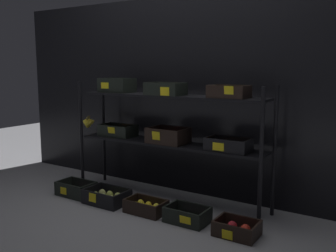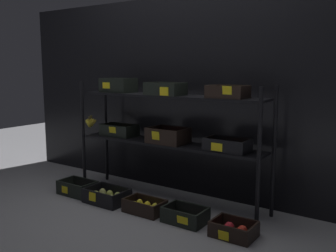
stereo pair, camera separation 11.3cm
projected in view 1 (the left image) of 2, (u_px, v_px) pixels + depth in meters
name	position (u px, v px, depth m)	size (l,w,h in m)	color
ground_plane	(168.00, 200.00, 3.49)	(10.00, 10.00, 0.00)	gray
storefront_wall	(188.00, 96.00, 3.65)	(4.23, 0.12, 1.87)	black
display_rack	(164.00, 120.00, 3.39)	(1.95, 0.36, 1.10)	black
crate_ground_plum	(76.00, 190.00, 3.62)	(0.35, 0.23, 0.13)	black
crate_ground_pear	(107.00, 197.00, 3.40)	(0.38, 0.27, 0.13)	black
crate_ground_lemon	(146.00, 207.00, 3.18)	(0.34, 0.21, 0.11)	black
crate_ground_right_plum	(187.00, 217.00, 2.99)	(0.33, 0.23, 0.12)	black
crate_ground_apple_red	(237.00, 229.00, 2.75)	(0.31, 0.23, 0.11)	black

